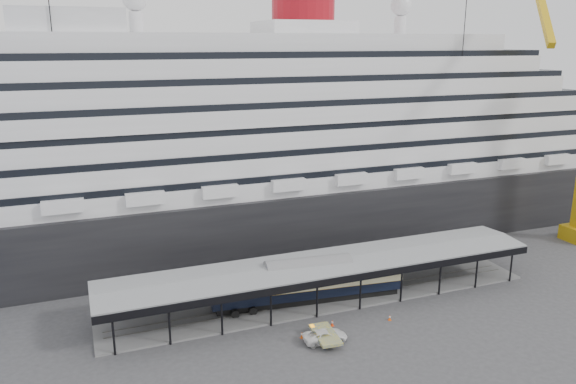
% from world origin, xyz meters
% --- Properties ---
extents(ground, '(200.00, 200.00, 0.00)m').
position_xyz_m(ground, '(0.00, 0.00, 0.00)').
color(ground, '#38383B').
rests_on(ground, ground).
extents(cruise_ship, '(130.00, 30.00, 43.90)m').
position_xyz_m(cruise_ship, '(0.05, 32.00, 18.35)').
color(cruise_ship, black).
rests_on(cruise_ship, ground).
extents(platform_canopy, '(56.00, 9.18, 5.30)m').
position_xyz_m(platform_canopy, '(0.00, 5.00, 2.36)').
color(platform_canopy, slate).
rests_on(platform_canopy, ground).
extents(port_truck, '(5.03, 2.63, 1.35)m').
position_xyz_m(port_truck, '(-4.32, -4.58, 0.68)').
color(port_truck, white).
rests_on(port_truck, ground).
extents(pullman_carriage, '(24.63, 5.62, 24.00)m').
position_xyz_m(pullman_carriage, '(-2.31, 5.00, 2.89)').
color(pullman_carriage, black).
rests_on(pullman_carriage, ground).
extents(traffic_cone_left, '(0.48, 0.48, 0.76)m').
position_xyz_m(traffic_cone_left, '(-6.39, -2.95, 0.38)').
color(traffic_cone_left, '#CE480B').
rests_on(traffic_cone_left, ground).
extents(traffic_cone_mid, '(0.43, 0.43, 0.75)m').
position_xyz_m(traffic_cone_mid, '(-2.08, -1.68, 0.37)').
color(traffic_cone_mid, '#F33C0D').
rests_on(traffic_cone_mid, ground).
extents(traffic_cone_right, '(0.44, 0.44, 0.70)m').
position_xyz_m(traffic_cone_right, '(4.83, -2.88, 0.35)').
color(traffic_cone_right, '#E24E0C').
rests_on(traffic_cone_right, ground).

